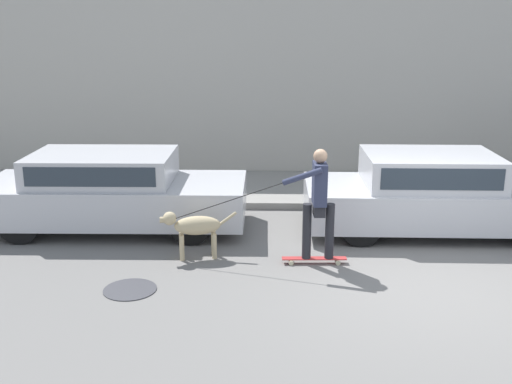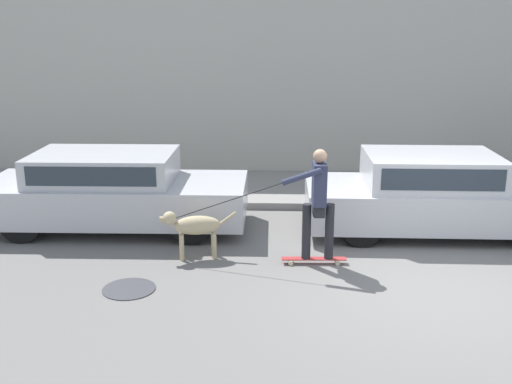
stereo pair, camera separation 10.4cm
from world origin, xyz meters
name	(u,v)px [view 2 (the right image)]	position (x,y,z in m)	size (l,w,h in m)	color
ground_plane	(426,287)	(0.00, 0.00, 0.00)	(36.00, 36.00, 0.00)	slate
back_wall	(367,88)	(0.00, 6.14, 2.01)	(32.00, 0.30, 4.03)	#ADA89E
sidewalk_curb	(373,190)	(0.00, 4.68, 0.07)	(30.00, 2.59, 0.13)	gray
parked_car_0	(113,191)	(-4.74, 2.26, 0.65)	(4.38, 1.73, 1.31)	black
parked_car_1	(437,195)	(0.66, 2.26, 0.63)	(4.40, 1.75, 1.33)	black
dog	(194,226)	(-3.20, 0.95, 0.49)	(1.12, 0.39, 0.73)	tan
skateboarder	(318,200)	(-1.41, 0.77, 0.97)	(2.58, 0.53, 1.69)	beige
manhole_cover	(129,289)	(-3.91, -0.20, 0.01)	(0.70, 0.70, 0.01)	#38383D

